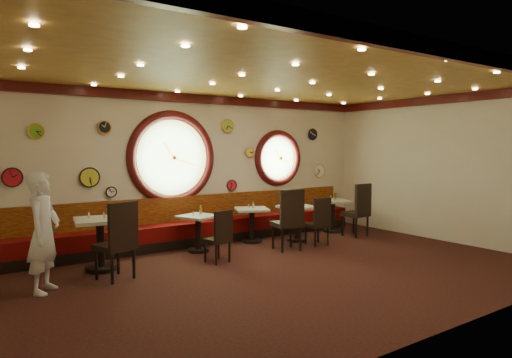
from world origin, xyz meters
name	(u,v)px	position (x,y,z in m)	size (l,w,h in m)	color
floor	(281,271)	(0.00, 0.00, 0.00)	(9.00, 6.00, 0.00)	black
ceiling	(282,77)	(0.00, 0.00, 3.20)	(9.00, 6.00, 0.02)	gold
wall_back	(197,169)	(0.00, 3.00, 1.60)	(9.00, 0.02, 3.20)	beige
wall_front	(449,190)	(0.00, -3.00, 1.60)	(9.00, 0.02, 3.20)	beige
wall_right	(443,169)	(4.50, 0.00, 1.60)	(0.02, 6.00, 3.20)	beige
molding_back	(198,99)	(0.00, 2.95, 3.11)	(9.00, 0.10, 0.18)	#3A0A0A
molding_front	(449,52)	(0.00, -2.95, 3.11)	(9.00, 0.10, 0.18)	#3A0A0A
molding_right	(444,99)	(4.45, 0.00, 3.11)	(0.10, 6.00, 0.18)	#3A0A0A
banquette_base	(204,239)	(0.00, 2.72, 0.10)	(8.00, 0.55, 0.20)	black
banquette_seat	(204,227)	(0.00, 2.72, 0.35)	(8.00, 0.55, 0.30)	#590708
banquette_back	(199,208)	(0.00, 2.94, 0.75)	(8.00, 0.10, 0.55)	#5E0E07
porthole_left_glass	(172,158)	(-0.60, 3.00, 1.85)	(1.66, 1.66, 0.02)	#9CC878
porthole_left_frame	(172,158)	(-0.60, 2.98, 1.85)	(1.98, 1.98, 0.18)	#3A0A0A
porthole_left_ring	(173,158)	(-0.60, 2.95, 1.85)	(1.61, 1.61, 0.03)	gold
porthole_right_glass	(278,158)	(2.20, 3.00, 1.80)	(1.10, 1.10, 0.02)	#9CC878
porthole_right_frame	(278,158)	(2.20, 2.98, 1.80)	(1.38, 1.38, 0.18)	#3A0A0A
porthole_right_ring	(279,158)	(2.20, 2.95, 1.80)	(1.09, 1.09, 0.03)	gold
wall_clock_0	(312,134)	(3.30, 2.96, 2.40)	(0.28, 0.28, 0.03)	black
wall_clock_1	(319,171)	(3.55, 2.96, 1.45)	(0.34, 0.34, 0.03)	white
wall_clock_2	(90,177)	(-2.30, 2.96, 1.50)	(0.36, 0.36, 0.03)	gold
wall_clock_3	(12,177)	(-3.60, 2.96, 1.55)	(0.32, 0.32, 0.03)	red
wall_clock_4	(36,131)	(-3.20, 2.96, 2.35)	(0.26, 0.26, 0.03)	#6EBB25
wall_clock_5	(228,126)	(0.75, 2.96, 2.55)	(0.30, 0.30, 0.03)	#9DB939
wall_clock_6	(232,185)	(0.85, 2.96, 1.20)	(0.24, 0.24, 0.03)	red
wall_clock_7	(250,152)	(1.35, 2.96, 1.95)	(0.22, 0.22, 0.03)	#FEDF54
wall_clock_8	(104,127)	(-2.00, 2.96, 2.45)	(0.24, 0.24, 0.03)	black
wall_clock_9	(111,192)	(-1.90, 2.96, 1.20)	(0.20, 0.20, 0.03)	white
table_a	(100,238)	(-2.45, 1.79, 0.56)	(0.93, 0.93, 0.88)	black
table_b	(198,229)	(-0.46, 2.09, 0.46)	(0.85, 0.85, 0.73)	black
table_c	(252,221)	(0.91, 2.23, 0.47)	(0.90, 0.90, 0.75)	black
table_d	(297,219)	(1.81, 1.77, 0.49)	(0.80, 0.80, 0.78)	black
table_e	(333,212)	(3.22, 2.10, 0.49)	(0.93, 0.93, 0.78)	black
chair_a	(119,235)	(-2.38, 1.05, 0.70)	(0.65, 0.65, 0.76)	black
chair_b	(220,233)	(-0.55, 1.07, 0.54)	(0.46, 0.46, 0.59)	black
chair_c	(289,216)	(1.06, 1.11, 0.71)	(0.61, 0.61, 0.77)	black
chair_d	(320,218)	(1.89, 1.13, 0.58)	(0.46, 0.46, 0.63)	black
chair_e	(359,206)	(3.29, 1.33, 0.70)	(0.55, 0.55, 0.76)	black
condiment_a_salt	(89,215)	(-2.61, 1.88, 0.93)	(0.04, 0.04, 0.10)	silver
condiment_b_salt	(193,213)	(-0.57, 2.09, 0.77)	(0.03, 0.03, 0.09)	silver
condiment_c_salt	(249,206)	(0.89, 2.31, 0.79)	(0.03, 0.03, 0.09)	silver
condiment_d_salt	(293,203)	(1.75, 1.85, 0.83)	(0.04, 0.04, 0.11)	silver
condiment_a_pepper	(104,215)	(-2.38, 1.79, 0.93)	(0.04, 0.04, 0.10)	silver
condiment_b_pepper	(200,213)	(-0.43, 2.09, 0.78)	(0.04, 0.04, 0.10)	#BDBCC1
condiment_c_pepper	(254,205)	(0.97, 2.23, 0.80)	(0.04, 0.04, 0.11)	silver
condiment_d_pepper	(302,204)	(1.89, 1.69, 0.83)	(0.04, 0.04, 0.11)	silver
condiment_a_bottle	(109,212)	(-2.28, 1.83, 0.97)	(0.06, 0.06, 0.18)	gold
condiment_b_bottle	(201,210)	(-0.36, 2.18, 0.82)	(0.06, 0.06, 0.18)	gold
condiment_c_bottle	(253,205)	(0.96, 2.25, 0.82)	(0.05, 0.05, 0.15)	orange
condiment_d_bottle	(299,202)	(1.95, 1.86, 0.86)	(0.05, 0.05, 0.16)	gold
condiment_e_salt	(331,198)	(3.15, 2.12, 0.84)	(0.04, 0.04, 0.11)	silver
condiment_e_pepper	(334,199)	(3.18, 2.02, 0.83)	(0.03, 0.03, 0.09)	silver
condiment_e_bottle	(335,196)	(3.34, 2.15, 0.87)	(0.05, 0.05, 0.17)	#C3872E
waiter	(44,232)	(-3.44, 1.08, 0.86)	(0.63, 0.41, 1.72)	white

